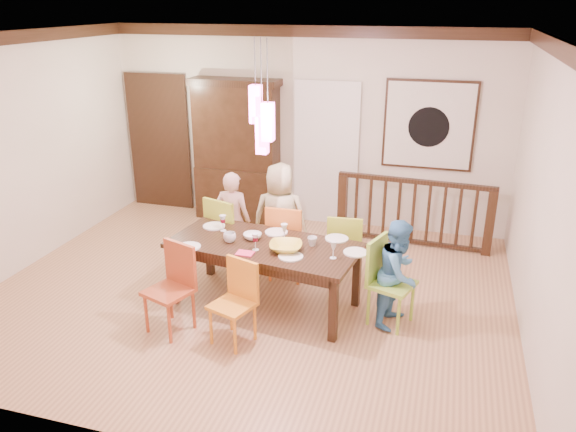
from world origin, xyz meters
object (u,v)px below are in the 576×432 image
(chair_end_right, at_px, (392,277))
(person_end_right, at_px, (399,273))
(dining_table, at_px, (264,250))
(chair_far_left, at_px, (230,228))
(china_hutch, at_px, (237,150))
(person_far_left, at_px, (233,220))
(person_far_mid, at_px, (280,218))
(balustrade, at_px, (413,211))

(chair_end_right, height_order, person_end_right, person_end_right)
(dining_table, distance_m, person_end_right, 1.47)
(chair_far_left, xyz_separation_m, chair_end_right, (2.09, -0.70, -0.03))
(chair_end_right, xyz_separation_m, china_hutch, (-2.68, 2.50, 0.54))
(chair_end_right, bearing_deg, china_hutch, 65.93)
(person_far_left, relative_size, person_far_mid, 0.91)
(balustrade, distance_m, person_far_left, 2.53)
(china_hutch, height_order, person_far_mid, china_hutch)
(chair_far_left, bearing_deg, china_hutch, -53.98)
(dining_table, xyz_separation_m, chair_end_right, (1.41, -0.00, -0.13))
(chair_far_left, relative_size, balustrade, 0.47)
(chair_end_right, bearing_deg, person_far_left, 87.59)
(chair_far_left, xyz_separation_m, person_far_mid, (0.58, 0.22, 0.13))
(china_hutch, relative_size, person_end_right, 1.85)
(person_end_right, bearing_deg, person_far_mid, 76.84)
(chair_far_left, xyz_separation_m, person_end_right, (2.15, -0.67, 0.01))
(person_far_mid, relative_size, person_end_right, 1.20)
(china_hutch, bearing_deg, person_far_left, -70.94)
(balustrade, bearing_deg, person_far_left, -144.74)
(balustrade, xyz_separation_m, person_end_right, (0.01, -2.13, 0.08))
(chair_end_right, height_order, person_far_left, person_far_left)
(dining_table, distance_m, person_far_left, 1.07)
(chair_end_right, bearing_deg, chair_far_left, 90.54)
(person_far_left, bearing_deg, balustrade, -149.26)
(chair_far_left, height_order, person_end_right, person_end_right)
(china_hutch, bearing_deg, balustrade, -7.24)
(person_end_right, bearing_deg, person_far_left, 86.11)
(chair_far_left, bearing_deg, dining_table, 152.40)
(chair_far_left, bearing_deg, balustrade, -127.72)
(chair_far_left, distance_m, person_far_left, 0.14)
(person_far_mid, height_order, person_end_right, person_far_mid)
(balustrade, bearing_deg, dining_table, -120.64)
(chair_far_left, bearing_deg, person_far_mid, -141.73)
(chair_far_left, height_order, person_far_mid, person_far_mid)
(chair_end_right, distance_m, person_far_left, 2.26)
(china_hutch, distance_m, balustrade, 2.81)
(chair_end_right, distance_m, person_end_right, 0.08)
(dining_table, xyz_separation_m, chair_far_left, (-0.68, 0.69, -0.09))
(chair_far_left, distance_m, balustrade, 2.59)
(person_end_right, bearing_deg, balustrade, 16.60)
(dining_table, distance_m, china_hutch, 2.84)
(dining_table, height_order, china_hutch, china_hutch)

